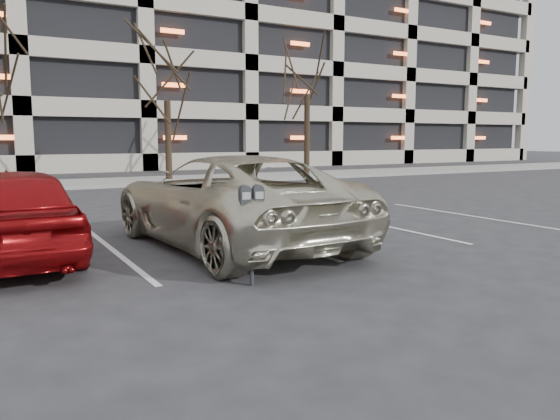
% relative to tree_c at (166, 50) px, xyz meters
% --- Properties ---
extents(ground, '(140.00, 140.00, 0.00)m').
position_rel_tree_c_xyz_m(ground, '(-4.00, -16.00, -5.51)').
color(ground, '#28282B').
rests_on(ground, ground).
extents(sidewalk, '(80.00, 4.00, 0.12)m').
position_rel_tree_c_xyz_m(sidewalk, '(-4.00, 0.00, -5.45)').
color(sidewalk, gray).
rests_on(sidewalk, ground).
extents(stall_lines, '(16.90, 5.20, 0.00)m').
position_rel_tree_c_xyz_m(stall_lines, '(-5.40, -13.70, -5.50)').
color(stall_lines, silver).
rests_on(stall_lines, ground).
extents(parking_garage, '(52.00, 20.00, 19.00)m').
position_rel_tree_c_xyz_m(parking_garage, '(8.00, 17.84, 3.76)').
color(parking_garage, black).
rests_on(parking_garage, ground).
extents(tree_c, '(3.36, 3.36, 7.63)m').
position_rel_tree_c_xyz_m(tree_c, '(0.00, 0.00, 0.00)').
color(tree_c, black).
rests_on(tree_c, ground).
extents(tree_d, '(3.84, 3.84, 8.73)m').
position_rel_tree_c_xyz_m(tree_d, '(7.00, 0.00, 0.80)').
color(tree_d, black).
rests_on(tree_d, ground).
extents(parking_meter, '(0.33, 0.16, 1.25)m').
position_rel_tree_c_xyz_m(parking_meter, '(-4.35, -16.82, -4.55)').
color(parking_meter, black).
rests_on(parking_meter, ground).
extents(suv_silver, '(2.93, 5.79, 1.58)m').
position_rel_tree_c_xyz_m(suv_silver, '(-3.51, -14.28, -4.72)').
color(suv_silver, beige).
rests_on(suv_silver, ground).
extents(car_red, '(1.89, 4.38, 1.47)m').
position_rel_tree_c_xyz_m(car_red, '(-6.90, -13.75, -4.77)').
color(car_red, maroon).
rests_on(car_red, ground).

